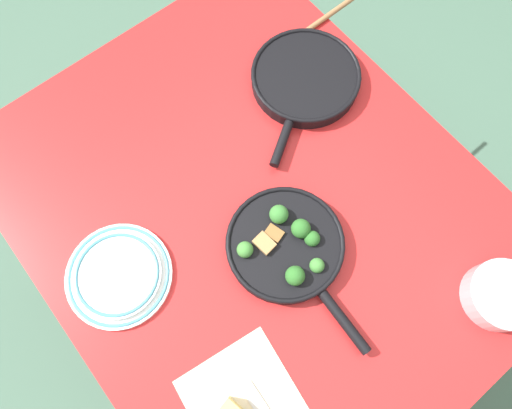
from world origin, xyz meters
TOP-DOWN VIEW (x-y plane):
  - ground_plane at (0.00, 0.00)m, footprint 14.00×14.00m
  - dining_table_red at (0.00, 0.00)m, footprint 1.28×1.04m
  - skillet_broccoli at (0.12, -0.01)m, footprint 0.44×0.28m
  - skillet_eggs at (-0.19, 0.33)m, footprint 0.30×0.38m
  - wooden_spoon at (-0.32, 0.45)m, footprint 0.04×0.39m
  - dinner_plate_stack at (-0.07, -0.35)m, footprint 0.25×0.25m
  - prep_bowl_steel at (0.51, 0.29)m, footprint 0.16×0.16m

SIDE VIEW (x-z plane):
  - ground_plane at x=0.00m, z-range 0.00..0.00m
  - dining_table_red at x=0.00m, z-range 0.31..1.08m
  - wooden_spoon at x=-0.32m, z-range 0.77..0.79m
  - dinner_plate_stack at x=-0.07m, z-range 0.77..0.80m
  - skillet_eggs at x=-0.19m, z-range 0.77..0.82m
  - skillet_broccoli at x=0.12m, z-range 0.76..0.84m
  - prep_bowl_steel at x=0.51m, z-range 0.77..0.83m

